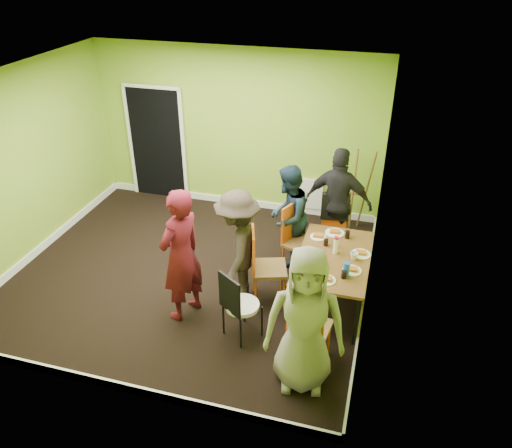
{
  "coord_description": "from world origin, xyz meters",
  "views": [
    {
      "loc": [
        2.52,
        -5.47,
        4.3
      ],
      "look_at": [
        0.98,
        0.0,
        0.99
      ],
      "focal_mm": 35.0,
      "sensor_mm": 36.0,
      "label": 1
    }
  ],
  "objects_px": {
    "easel": "(354,192)",
    "person_front_end": "(305,321)",
    "thermos": "(336,246)",
    "chair_back_end": "(335,214)",
    "person_left_far": "(288,217)",
    "chair_front_end": "(308,326)",
    "person_standing": "(181,256)",
    "dining_table": "(334,260)",
    "orange_bottle": "(336,244)",
    "person_back_end": "(338,203)",
    "chair_bentwood": "(238,303)",
    "blue_bottle": "(346,269)",
    "chair_left_near": "(262,262)",
    "person_left_near": "(238,248)",
    "chair_left_far": "(297,236)"
  },
  "relations": [
    {
      "from": "dining_table",
      "to": "orange_bottle",
      "type": "relative_size",
      "value": 18.48
    },
    {
      "from": "easel",
      "to": "person_front_end",
      "type": "xyz_separation_m",
      "value": [
        -0.15,
        -3.37,
        0.12
      ]
    },
    {
      "from": "chair_left_far",
      "to": "person_front_end",
      "type": "bearing_deg",
      "value": 36.03
    },
    {
      "from": "chair_back_end",
      "to": "chair_front_end",
      "type": "xyz_separation_m",
      "value": [
        0.05,
        -2.39,
        -0.12
      ]
    },
    {
      "from": "chair_left_near",
      "to": "chair_back_end",
      "type": "distance_m",
      "value": 1.55
    },
    {
      "from": "chair_bentwood",
      "to": "person_left_near",
      "type": "height_order",
      "value": "person_left_near"
    },
    {
      "from": "person_standing",
      "to": "person_left_far",
      "type": "relative_size",
      "value": 1.16
    },
    {
      "from": "chair_front_end",
      "to": "person_front_end",
      "type": "xyz_separation_m",
      "value": [
        -0.0,
        -0.24,
        0.27
      ]
    },
    {
      "from": "chair_left_far",
      "to": "orange_bottle",
      "type": "distance_m",
      "value": 0.72
    },
    {
      "from": "chair_bentwood",
      "to": "person_left_near",
      "type": "relative_size",
      "value": 0.6
    },
    {
      "from": "thermos",
      "to": "person_back_end",
      "type": "relative_size",
      "value": 0.12
    },
    {
      "from": "chair_back_end",
      "to": "easel",
      "type": "bearing_deg",
      "value": -111.19
    },
    {
      "from": "dining_table",
      "to": "chair_back_end",
      "type": "height_order",
      "value": "chair_back_end"
    },
    {
      "from": "chair_bentwood",
      "to": "easel",
      "type": "xyz_separation_m",
      "value": [
        1.03,
        2.89,
        0.21
      ]
    },
    {
      "from": "chair_front_end",
      "to": "person_standing",
      "type": "relative_size",
      "value": 0.59
    },
    {
      "from": "chair_left_far",
      "to": "person_left_near",
      "type": "xyz_separation_m",
      "value": [
        -0.62,
        -0.82,
        0.2
      ]
    },
    {
      "from": "chair_front_end",
      "to": "chair_left_far",
      "type": "bearing_deg",
      "value": 112.57
    },
    {
      "from": "dining_table",
      "to": "thermos",
      "type": "relative_size",
      "value": 7.09
    },
    {
      "from": "chair_bentwood",
      "to": "easel",
      "type": "height_order",
      "value": "easel"
    },
    {
      "from": "chair_bentwood",
      "to": "easel",
      "type": "bearing_deg",
      "value": 103.9
    },
    {
      "from": "chair_left_near",
      "to": "thermos",
      "type": "distance_m",
      "value": 0.97
    },
    {
      "from": "orange_bottle",
      "to": "person_standing",
      "type": "height_order",
      "value": "person_standing"
    },
    {
      "from": "chair_left_near",
      "to": "easel",
      "type": "distance_m",
      "value": 2.31
    },
    {
      "from": "thermos",
      "to": "orange_bottle",
      "type": "relative_size",
      "value": 2.61
    },
    {
      "from": "thermos",
      "to": "blue_bottle",
      "type": "bearing_deg",
      "value": -67.68
    },
    {
      "from": "blue_bottle",
      "to": "orange_bottle",
      "type": "bearing_deg",
      "value": 108.15
    },
    {
      "from": "person_front_end",
      "to": "person_left_far",
      "type": "bearing_deg",
      "value": 96.58
    },
    {
      "from": "chair_front_end",
      "to": "person_left_near",
      "type": "xyz_separation_m",
      "value": [
        -1.11,
        0.99,
        0.2
      ]
    },
    {
      "from": "dining_table",
      "to": "blue_bottle",
      "type": "xyz_separation_m",
      "value": [
        0.19,
        -0.37,
        0.15
      ]
    },
    {
      "from": "person_standing",
      "to": "person_front_end",
      "type": "relative_size",
      "value": 1.04
    },
    {
      "from": "thermos",
      "to": "person_back_end",
      "type": "distance_m",
      "value": 1.21
    },
    {
      "from": "person_standing",
      "to": "person_left_far",
      "type": "distance_m",
      "value": 1.83
    },
    {
      "from": "chair_back_end",
      "to": "person_left_near",
      "type": "height_order",
      "value": "person_left_near"
    },
    {
      "from": "thermos",
      "to": "person_standing",
      "type": "relative_size",
      "value": 0.12
    },
    {
      "from": "chair_back_end",
      "to": "person_left_far",
      "type": "xyz_separation_m",
      "value": [
        -0.63,
        -0.38,
        0.06
      ]
    },
    {
      "from": "chair_left_far",
      "to": "person_standing",
      "type": "distance_m",
      "value": 1.8
    },
    {
      "from": "orange_bottle",
      "to": "person_back_end",
      "type": "relative_size",
      "value": 0.05
    },
    {
      "from": "chair_left_far",
      "to": "chair_bentwood",
      "type": "bearing_deg",
      "value": 8.54
    },
    {
      "from": "person_left_far",
      "to": "person_back_end",
      "type": "height_order",
      "value": "person_back_end"
    },
    {
      "from": "chair_front_end",
      "to": "person_standing",
      "type": "bearing_deg",
      "value": 171.15
    },
    {
      "from": "chair_back_end",
      "to": "chair_bentwood",
      "type": "relative_size",
      "value": 1.05
    },
    {
      "from": "orange_bottle",
      "to": "easel",
      "type": "bearing_deg",
      "value": 88.31
    },
    {
      "from": "dining_table",
      "to": "chair_bentwood",
      "type": "distance_m",
      "value": 1.38
    },
    {
      "from": "person_front_end",
      "to": "dining_table",
      "type": "bearing_deg",
      "value": 75.56
    },
    {
      "from": "easel",
      "to": "thermos",
      "type": "distance_m",
      "value": 1.86
    },
    {
      "from": "orange_bottle",
      "to": "person_left_near",
      "type": "xyz_separation_m",
      "value": [
        -1.21,
        -0.44,
        0.01
      ]
    },
    {
      "from": "chair_back_end",
      "to": "blue_bottle",
      "type": "relative_size",
      "value": 5.29
    },
    {
      "from": "dining_table",
      "to": "thermos",
      "type": "height_order",
      "value": "thermos"
    },
    {
      "from": "chair_back_end",
      "to": "blue_bottle",
      "type": "height_order",
      "value": "chair_back_end"
    },
    {
      "from": "person_standing",
      "to": "person_front_end",
      "type": "height_order",
      "value": "person_standing"
    }
  ]
}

